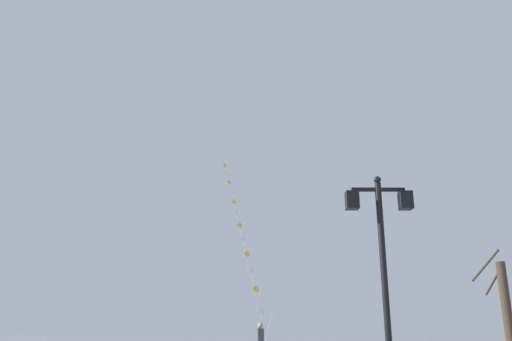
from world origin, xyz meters
name	(u,v)px	position (x,y,z in m)	size (l,w,h in m)	color
twin_lantern_lamp_post	(382,241)	(1.82, 8.95, 3.33)	(1.48, 0.28, 4.81)	black
kite_train	(240,227)	(-1.72, 30.01, 7.57)	(3.37, 17.40, 14.39)	brown
bare_tree	(506,313)	(7.37, 15.27, 1.98)	(1.10, 1.23, 4.07)	#423323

